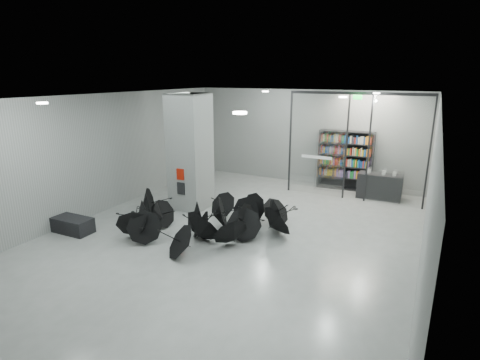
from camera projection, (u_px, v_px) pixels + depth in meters
The scene contains 10 objects.
room at pixel (224, 143), 10.06m from camera, with size 14.00×14.02×4.01m.
column at pixel (190, 152), 13.10m from camera, with size 1.20×1.20×4.00m, color slate.
fire_cabinet at pixel (180, 174), 12.75m from camera, with size 0.28×0.04×0.38m, color #A50A07.
info_panel at pixel (181, 189), 12.88m from camera, with size 0.30×0.03×0.42m, color black.
exit_sign at pixel (358, 97), 13.30m from camera, with size 0.30×0.06×0.15m, color #0CE533.
glass_partition at pixel (355, 143), 13.91m from camera, with size 5.06×0.08×4.00m.
bench at pixel (70, 224), 11.42m from camera, with size 1.42×0.61×0.46m, color black.
bookshelf at pixel (345, 160), 15.48m from camera, with size 2.20×0.44×2.42m, color black, non-canonical shape.
shop_counter at pixel (379, 186), 14.43m from camera, with size 1.61×0.64×0.96m, color black.
umbrella_cluster at pixel (205, 224), 11.21m from camera, with size 5.69×4.49×1.29m.
Camera 1 is at (4.91, -8.68, 4.58)m, focal length 28.34 mm.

